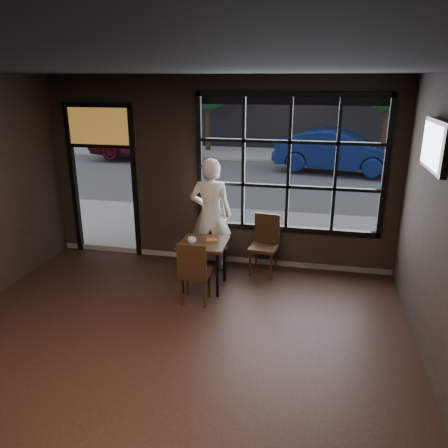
% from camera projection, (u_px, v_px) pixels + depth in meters
% --- Properties ---
extents(floor, '(6.00, 7.00, 0.02)m').
position_uv_depth(floor, '(144.00, 388.00, 4.65)').
color(floor, black).
rests_on(floor, ground).
extents(ceiling, '(6.00, 7.00, 0.02)m').
position_uv_depth(ceiling, '(122.00, 68.00, 3.63)').
color(ceiling, black).
rests_on(ceiling, ground).
extents(window_frame, '(3.06, 0.12, 2.28)m').
position_uv_depth(window_frame, '(289.00, 165.00, 7.09)').
color(window_frame, black).
rests_on(window_frame, ground).
extents(stained_transom, '(1.20, 0.06, 0.70)m').
position_uv_depth(stained_transom, '(99.00, 126.00, 7.57)').
color(stained_transom, orange).
rests_on(stained_transom, ground).
extents(street_asphalt, '(60.00, 41.00, 0.04)m').
position_uv_depth(street_asphalt, '(292.00, 132.00, 26.91)').
color(street_asphalt, '#545456').
rests_on(street_asphalt, ground).
extents(cafe_table, '(0.72, 0.72, 0.76)m').
position_uv_depth(cafe_table, '(204.00, 265.00, 6.77)').
color(cafe_table, black).
rests_on(cafe_table, floor).
extents(chair_near, '(0.43, 0.43, 0.97)m').
position_uv_depth(chair_near, '(195.00, 271.00, 6.31)').
color(chair_near, black).
rests_on(chair_near, floor).
extents(chair_window, '(0.49, 0.49, 1.00)m').
position_uv_depth(chair_window, '(264.00, 246.00, 7.22)').
color(chair_window, black).
rests_on(chair_window, floor).
extents(man, '(0.73, 0.52, 1.91)m').
position_uv_depth(man, '(211.00, 214.00, 7.34)').
color(man, silver).
rests_on(man, floor).
extents(hotdog, '(0.21, 0.12, 0.06)m').
position_uv_depth(hotdog, '(212.00, 239.00, 6.70)').
color(hotdog, tan).
rests_on(hotdog, cafe_table).
extents(cup, '(0.15, 0.15, 0.10)m').
position_uv_depth(cup, '(192.00, 240.00, 6.59)').
color(cup, silver).
rests_on(cup, cafe_table).
extents(tv, '(0.11, 0.98, 0.57)m').
position_uv_depth(tv, '(436.00, 146.00, 4.86)').
color(tv, black).
rests_on(tv, wall_right).
extents(navy_car, '(4.46, 2.28, 1.40)m').
position_uv_depth(navy_car, '(338.00, 151.00, 14.83)').
color(navy_car, '#0C194A').
rests_on(navy_car, street_asphalt).
extents(maroon_car, '(4.43, 1.92, 1.49)m').
position_uv_depth(maroon_car, '(145.00, 139.00, 17.29)').
color(maroon_car, '#3E0A11').
rests_on(maroon_car, street_asphalt).
extents(tree_left, '(2.60, 2.60, 4.43)m').
position_uv_depth(tree_left, '(207.00, 79.00, 18.56)').
color(tree_left, '#332114').
rests_on(tree_left, street_asphalt).
extents(tree_right, '(2.74, 2.74, 4.67)m').
position_uv_depth(tree_right, '(391.00, 74.00, 16.45)').
color(tree_right, '#332114').
rests_on(tree_right, street_asphalt).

